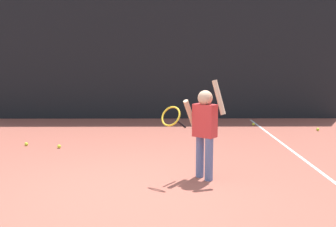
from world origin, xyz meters
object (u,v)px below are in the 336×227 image
(tennis_ball_1, at_px, (59,146))
(tennis_ball_2, at_px, (26,144))
(tennis_player, at_px, (203,126))
(tennis_ball_0, at_px, (253,124))
(tennis_ball_4, at_px, (318,129))

(tennis_ball_1, distance_m, tennis_ball_2, 0.69)
(tennis_player, height_order, tennis_ball_1, tennis_player)
(tennis_ball_0, bearing_deg, tennis_player, -111.54)
(tennis_ball_1, xyz_separation_m, tennis_ball_4, (5.34, 1.62, 0.00))
(tennis_ball_4, bearing_deg, tennis_ball_2, -166.64)
(tennis_player, bearing_deg, tennis_ball_2, -175.31)
(tennis_ball_4, bearing_deg, tennis_ball_1, -163.14)
(tennis_ball_1, distance_m, tennis_ball_4, 5.58)
(tennis_ball_1, bearing_deg, tennis_player, -36.19)
(tennis_player, relative_size, tennis_ball_0, 20.46)
(tennis_ball_0, relative_size, tennis_ball_4, 1.00)
(tennis_ball_0, bearing_deg, tennis_ball_4, -27.98)
(tennis_player, bearing_deg, tennis_ball_1, -178.98)
(tennis_ball_0, xyz_separation_m, tennis_ball_4, (1.29, -0.69, 0.00))
(tennis_ball_0, relative_size, tennis_ball_2, 1.00)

